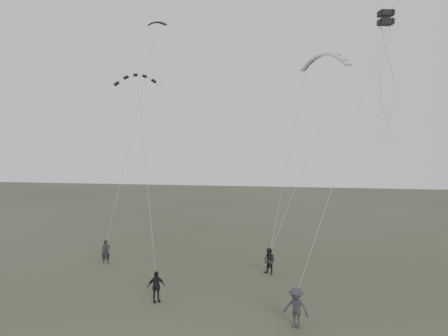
% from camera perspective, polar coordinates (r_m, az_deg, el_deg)
% --- Properties ---
extents(ground, '(140.00, 140.00, 0.00)m').
position_cam_1_polar(ground, '(25.50, -4.63, -16.97)').
color(ground, '#343A27').
rests_on(ground, ground).
extents(flyer_left, '(0.75, 0.63, 1.74)m').
position_cam_1_polar(flyer_left, '(33.83, -15.17, -10.52)').
color(flyer_left, black).
rests_on(flyer_left, ground).
extents(flyer_right, '(1.08, 1.01, 1.77)m').
position_cam_1_polar(flyer_right, '(30.26, 5.96, -12.01)').
color(flyer_right, black).
rests_on(flyer_right, ground).
extents(flyer_center, '(1.07, 0.93, 1.72)m').
position_cam_1_polar(flyer_center, '(25.37, -8.86, -15.05)').
color(flyer_center, black).
rests_on(flyer_center, ground).
extents(flyer_far, '(1.42, 1.11, 1.93)m').
position_cam_1_polar(flyer_far, '(22.08, 9.38, -17.55)').
color(flyer_far, '#2C2C31').
rests_on(flyer_far, ground).
extents(kite_dark_small, '(1.60, 0.78, 0.65)m').
position_cam_1_polar(kite_dark_small, '(38.08, -8.75, 18.30)').
color(kite_dark_small, black).
rests_on(kite_dark_small, flyer_left).
extents(kite_pale_large, '(4.69, 3.46, 2.01)m').
position_cam_1_polar(kite_pale_large, '(40.08, 13.04, 14.27)').
color(kite_pale_large, '#B0B2B5').
rests_on(kite_pale_large, flyer_right).
extents(kite_striped, '(3.19, 2.13, 1.34)m').
position_cam_1_polar(kite_striped, '(29.65, -11.22, 11.85)').
color(kite_striped, black).
rests_on(kite_striped, flyer_center).
extents(kite_box, '(0.84, 0.87, 0.77)m').
position_cam_1_polar(kite_box, '(25.24, 20.37, 17.91)').
color(kite_box, black).
rests_on(kite_box, flyer_far).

